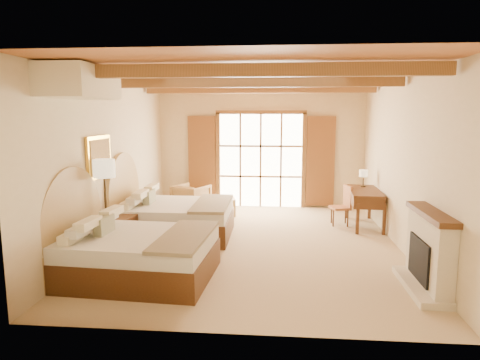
# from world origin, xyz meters

# --- Properties ---
(floor) EXTENTS (7.00, 7.00, 0.00)m
(floor) POSITION_xyz_m (0.00, 0.00, 0.00)
(floor) COLOR #C7AF85
(floor) RESTS_ON ground
(wall_back) EXTENTS (5.50, 0.00, 5.50)m
(wall_back) POSITION_xyz_m (0.00, 3.50, 1.60)
(wall_back) COLOR beige
(wall_back) RESTS_ON ground
(wall_left) EXTENTS (0.00, 7.00, 7.00)m
(wall_left) POSITION_xyz_m (-2.75, 0.00, 1.60)
(wall_left) COLOR beige
(wall_left) RESTS_ON ground
(wall_right) EXTENTS (0.00, 7.00, 7.00)m
(wall_right) POSITION_xyz_m (2.75, 0.00, 1.60)
(wall_right) COLOR beige
(wall_right) RESTS_ON ground
(ceiling) EXTENTS (7.00, 7.00, 0.00)m
(ceiling) POSITION_xyz_m (0.00, 0.00, 3.20)
(ceiling) COLOR #B36832
(ceiling) RESTS_ON ground
(ceiling_beams) EXTENTS (5.39, 4.60, 0.18)m
(ceiling_beams) POSITION_xyz_m (0.00, 0.00, 3.08)
(ceiling_beams) COLOR #8F5E35
(ceiling_beams) RESTS_ON ceiling
(french_doors) EXTENTS (3.95, 0.08, 2.60)m
(french_doors) POSITION_xyz_m (0.00, 3.44, 1.25)
(french_doors) COLOR white
(french_doors) RESTS_ON ground
(fireplace) EXTENTS (0.46, 1.40, 1.16)m
(fireplace) POSITION_xyz_m (2.60, -2.00, 0.51)
(fireplace) COLOR beige
(fireplace) RESTS_ON ground
(painting) EXTENTS (0.06, 0.95, 0.75)m
(painting) POSITION_xyz_m (-2.70, -0.75, 1.75)
(painting) COLOR yellow
(painting) RESTS_ON wall_left
(canopy_valance) EXTENTS (0.70, 1.40, 0.45)m
(canopy_valance) POSITION_xyz_m (-2.40, -2.00, 2.95)
(canopy_valance) COLOR beige
(canopy_valance) RESTS_ON ceiling
(bed_near) EXTENTS (2.36, 1.85, 1.48)m
(bed_near) POSITION_xyz_m (-1.84, -1.90, 0.45)
(bed_near) COLOR #4B2D14
(bed_near) RESTS_ON floor
(bed_far) EXTENTS (2.29, 1.79, 1.51)m
(bed_far) POSITION_xyz_m (-1.81, 0.38, 0.46)
(bed_far) COLOR #4B2D14
(bed_far) RESTS_ON floor
(nightstand) EXTENTS (0.62, 0.62, 0.66)m
(nightstand) POSITION_xyz_m (-2.43, -0.63, 0.33)
(nightstand) COLOR #4B2D14
(nightstand) RESTS_ON floor
(floor_lamp) EXTENTS (0.37, 0.37, 1.74)m
(floor_lamp) POSITION_xyz_m (-2.50, -1.06, 1.48)
(floor_lamp) COLOR #322818
(floor_lamp) RESTS_ON floor
(armchair) EXTENTS (1.04, 1.05, 0.72)m
(armchair) POSITION_xyz_m (-1.74, 2.56, 0.36)
(armchair) COLOR #9E7741
(armchair) RESTS_ON floor
(ottoman) EXTENTS (0.70, 0.70, 0.43)m
(ottoman) POSITION_xyz_m (-0.90, 2.34, 0.22)
(ottoman) COLOR tan
(ottoman) RESTS_ON floor
(desk) EXTENTS (0.76, 1.57, 0.82)m
(desk) POSITION_xyz_m (2.41, 1.56, 0.44)
(desk) COLOR #4B2D14
(desk) RESTS_ON floor
(desk_chair) EXTENTS (0.49, 0.49, 0.91)m
(desk_chair) POSITION_xyz_m (1.90, 1.59, 0.28)
(desk_chair) COLOR #B86E3E
(desk_chair) RESTS_ON floor
(desk_lamp) EXTENTS (0.20, 0.20, 0.39)m
(desk_lamp) POSITION_xyz_m (2.45, 2.00, 1.12)
(desk_lamp) COLOR #322818
(desk_lamp) RESTS_ON desk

